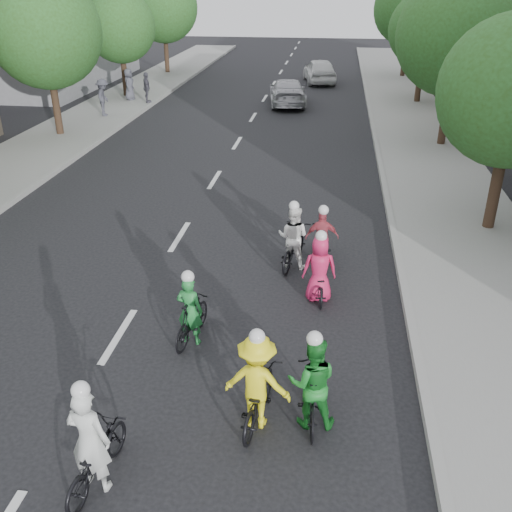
% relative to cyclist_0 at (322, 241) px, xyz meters
% --- Properties ---
extents(ground, '(120.00, 120.00, 0.00)m').
position_rel_cyclist_0_xyz_m(ground, '(-4.05, -3.97, -0.59)').
color(ground, black).
rests_on(ground, ground).
extents(sidewalk_left, '(4.00, 80.00, 0.15)m').
position_rel_cyclist_0_xyz_m(sidewalk_left, '(-12.05, 6.03, -0.52)').
color(sidewalk_left, gray).
rests_on(sidewalk_left, ground).
extents(curb_left, '(0.18, 80.00, 0.18)m').
position_rel_cyclist_0_xyz_m(curb_left, '(-10.10, 6.03, -0.50)').
color(curb_left, '#999993').
rests_on(curb_left, ground).
extents(sidewalk_right, '(4.00, 80.00, 0.15)m').
position_rel_cyclist_0_xyz_m(sidewalk_right, '(3.95, 6.03, -0.52)').
color(sidewalk_right, gray).
rests_on(sidewalk_right, ground).
extents(curb_right, '(0.18, 80.00, 0.18)m').
position_rel_cyclist_0_xyz_m(curb_right, '(2.00, 6.03, -0.50)').
color(curb_right, '#999993').
rests_on(curb_right, ground).
extents(bldg_sw, '(10.00, 14.00, 8.00)m').
position_rel_cyclist_0_xyz_m(bldg_sw, '(-20.05, 24.03, 3.41)').
color(bldg_sw, slate).
rests_on(bldg_sw, ground).
extents(tree_l_3, '(4.80, 4.80, 6.93)m').
position_rel_cyclist_0_xyz_m(tree_l_3, '(-12.25, 11.03, 3.93)').
color(tree_l_3, black).
rests_on(tree_l_3, ground).
extents(tree_l_4, '(4.00, 4.00, 5.97)m').
position_rel_cyclist_0_xyz_m(tree_l_4, '(-12.25, 20.03, 3.37)').
color(tree_l_4, black).
rests_on(tree_l_4, ground).
extents(tree_l_5, '(4.80, 4.80, 6.93)m').
position_rel_cyclist_0_xyz_m(tree_l_5, '(-12.25, 29.03, 3.93)').
color(tree_l_5, black).
rests_on(tree_l_5, ground).
extents(tree_r_1, '(4.80, 4.80, 6.93)m').
position_rel_cyclist_0_xyz_m(tree_r_1, '(4.75, 11.63, 3.93)').
color(tree_r_1, black).
rests_on(tree_r_1, ground).
extents(tree_r_2, '(4.00, 4.00, 5.97)m').
position_rel_cyclist_0_xyz_m(tree_r_2, '(4.75, 20.63, 3.37)').
color(tree_r_2, black).
rests_on(tree_r_2, ground).
extents(tree_r_3, '(4.80, 4.80, 6.93)m').
position_rel_cyclist_0_xyz_m(tree_r_3, '(4.75, 29.63, 3.93)').
color(tree_r_3, black).
rests_on(tree_r_3, ground).
extents(cyclist_0, '(0.89, 1.69, 1.60)m').
position_rel_cyclist_0_xyz_m(cyclist_0, '(0.00, 0.00, 0.00)').
color(cyclist_0, black).
rests_on(cyclist_0, ground).
extents(cyclist_1, '(1.00, 1.93, 1.77)m').
position_rel_cyclist_0_xyz_m(cyclist_1, '(-0.72, -0.26, 0.03)').
color(cyclist_1, black).
rests_on(cyclist_1, ground).
extents(cyclist_2, '(0.85, 1.69, 1.82)m').
position_rel_cyclist_0_xyz_m(cyclist_2, '(0.03, -5.93, 0.09)').
color(cyclist_2, black).
rests_on(cyclist_2, ground).
extents(cyclist_3, '(0.81, 1.74, 1.90)m').
position_rel_cyclist_0_xyz_m(cyclist_3, '(-3.02, -7.65, 0.02)').
color(cyclist_3, black).
rests_on(cyclist_3, ground).
extents(cyclist_4, '(0.82, 1.56, 1.73)m').
position_rel_cyclist_0_xyz_m(cyclist_4, '(0.00, -1.87, 0.01)').
color(cyclist_4, black).
rests_on(cyclist_4, ground).
extents(cyclist_5, '(1.18, 1.79, 1.86)m').
position_rel_cyclist_0_xyz_m(cyclist_5, '(-0.86, -6.06, 0.10)').
color(cyclist_5, black).
rests_on(cyclist_5, ground).
extents(cyclist_6, '(0.72, 1.62, 1.64)m').
position_rel_cyclist_0_xyz_m(cyclist_6, '(-2.50, -3.90, -0.02)').
color(cyclist_6, black).
rests_on(cyclist_6, ground).
extents(follow_car_lead, '(2.54, 5.05, 1.41)m').
position_rel_cyclist_0_xyz_m(follow_car_lead, '(-2.56, 19.42, 0.11)').
color(follow_car_lead, '#B4B3B8').
rests_on(follow_car_lead, ground).
extents(follow_car_trail, '(2.61, 4.88, 1.58)m').
position_rel_cyclist_0_xyz_m(follow_car_trail, '(-1.03, 26.84, 0.20)').
color(follow_car_trail, silver).
rests_on(follow_car_trail, ground).
extents(spectator_0, '(0.85, 1.26, 1.82)m').
position_rel_cyclist_0_xyz_m(spectator_0, '(-11.53, 14.74, 0.47)').
color(spectator_0, '#44444F').
rests_on(spectator_0, sidewalk_left).
extents(spectator_1, '(0.73, 1.05, 1.65)m').
position_rel_cyclist_0_xyz_m(spectator_1, '(-10.35, 18.17, 0.38)').
color(spectator_1, '#4E4C58').
rests_on(spectator_1, sidewalk_left).
extents(spectator_2, '(0.57, 0.86, 1.72)m').
position_rel_cyclist_0_xyz_m(spectator_2, '(-11.60, 18.83, 0.42)').
color(spectator_2, '#494A55').
rests_on(spectator_2, sidewalk_left).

